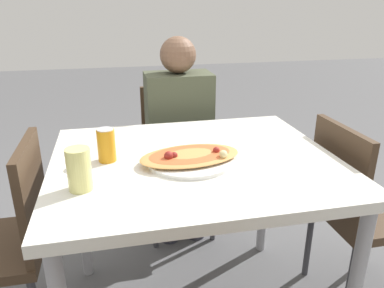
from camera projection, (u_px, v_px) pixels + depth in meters
name	position (u px, v px, depth m)	size (l,w,h in m)	color
dining_table	(195.00, 177.00, 1.46)	(1.07, 0.90, 0.78)	silver
chair_far_seated	(176.00, 150.00, 2.25)	(0.40, 0.40, 0.87)	#3F2D1E
chair_side_left	(6.00, 236.00, 1.43)	(0.40, 0.40, 0.87)	#3F2D1E
chair_side_right	(357.00, 205.00, 1.65)	(0.40, 0.40, 0.87)	#3F2D1E
person_seated	(179.00, 126.00, 2.08)	(0.36, 0.25, 1.17)	#2D2D38
pizza_main	(190.00, 157.00, 1.38)	(0.40, 0.32, 0.06)	white
soda_can	(106.00, 145.00, 1.38)	(0.07, 0.07, 0.12)	orange
drink_glass	(79.00, 169.00, 1.16)	(0.08, 0.08, 0.14)	#E0DB7F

